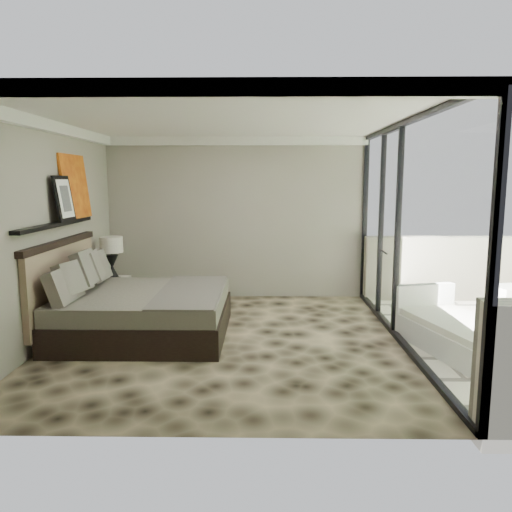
{
  "coord_description": "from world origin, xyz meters",
  "views": [
    {
      "loc": [
        0.49,
        -6.26,
        2.06
      ],
      "look_at": [
        0.38,
        0.4,
        1.05
      ],
      "focal_mm": 35.0,
      "sensor_mm": 36.0,
      "label": 1
    }
  ],
  "objects_px": {
    "lounger": "(458,333)",
    "table_lamp": "(112,252)",
    "nightstand": "(113,295)",
    "ottoman": "(508,300)",
    "bed": "(137,309)"
  },
  "relations": [
    {
      "from": "lounger",
      "to": "table_lamp",
      "type": "bearing_deg",
      "value": 143.87
    },
    {
      "from": "nightstand",
      "to": "table_lamp",
      "type": "relative_size",
      "value": 0.72
    },
    {
      "from": "nightstand",
      "to": "ottoman",
      "type": "height_order",
      "value": "nightstand"
    },
    {
      "from": "bed",
      "to": "nightstand",
      "type": "bearing_deg",
      "value": 118.61
    },
    {
      "from": "lounger",
      "to": "bed",
      "type": "bearing_deg",
      "value": 157.32
    },
    {
      "from": "lounger",
      "to": "nightstand",
      "type": "bearing_deg",
      "value": 143.68
    },
    {
      "from": "nightstand",
      "to": "ottoman",
      "type": "relative_size",
      "value": 1.06
    },
    {
      "from": "bed",
      "to": "ottoman",
      "type": "xyz_separation_m",
      "value": [
        5.48,
        1.1,
        -0.13
      ]
    },
    {
      "from": "table_lamp",
      "to": "ottoman",
      "type": "xyz_separation_m",
      "value": [
        6.19,
        -0.2,
        -0.72
      ]
    },
    {
      "from": "bed",
      "to": "ottoman",
      "type": "relative_size",
      "value": 4.92
    },
    {
      "from": "bed",
      "to": "table_lamp",
      "type": "bearing_deg",
      "value": 118.78
    },
    {
      "from": "table_lamp",
      "to": "lounger",
      "type": "distance_m",
      "value": 5.19
    },
    {
      "from": "table_lamp",
      "to": "lounger",
      "type": "xyz_separation_m",
      "value": [
        4.79,
        -1.85,
        -0.73
      ]
    },
    {
      "from": "table_lamp",
      "to": "ottoman",
      "type": "distance_m",
      "value": 6.24
    },
    {
      "from": "ottoman",
      "to": "lounger",
      "type": "relative_size",
      "value": 0.24
    }
  ]
}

